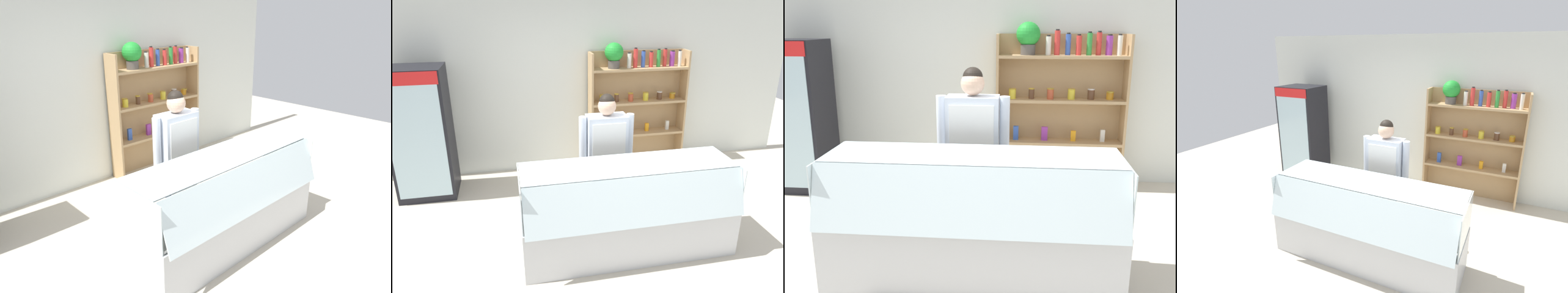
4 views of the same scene
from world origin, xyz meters
TOP-DOWN VIEW (x-y plane):
  - ground_plane at (0.00, 0.00)m, footprint 12.00×12.00m
  - back_wall at (0.00, 2.32)m, footprint 6.80×0.10m
  - shelving_unit at (0.72, 2.13)m, footprint 1.54×0.29m
  - deli_display_case at (-0.06, -0.08)m, footprint 2.25×0.78m
  - shop_clerk at (-0.12, 0.59)m, footprint 0.65×0.25m

SIDE VIEW (x-z plane):
  - ground_plane at x=0.00m, z-range 0.00..0.00m
  - deli_display_case at x=-0.06m, z-range -0.19..0.82m
  - shop_clerk at x=-0.12m, z-range 0.15..1.74m
  - shelving_unit at x=0.72m, z-range 0.14..2.13m
  - back_wall at x=0.00m, z-range 0.00..2.70m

